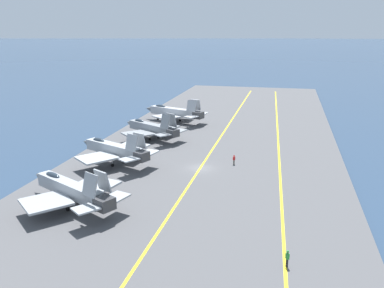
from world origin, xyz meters
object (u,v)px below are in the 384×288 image
(parked_jet_third, at_px, (151,128))
(parked_jet_fourth, at_px, (174,112))
(parked_jet_nearest, at_px, (71,189))
(parked_jet_second, at_px, (114,149))
(crew_red_vest, at_px, (234,159))
(crew_green_vest, at_px, (287,258))

(parked_jet_third, xyz_separation_m, parked_jet_fourth, (16.20, -0.31, 0.25))
(parked_jet_nearest, distance_m, parked_jet_second, 17.23)
(parked_jet_nearest, bearing_deg, parked_jet_fourth, 0.57)
(parked_jet_third, relative_size, parked_jet_fourth, 0.89)
(parked_jet_nearest, distance_m, crew_red_vest, 28.31)
(parked_jet_second, relative_size, crew_green_vest, 8.84)
(crew_green_vest, xyz_separation_m, crew_red_vest, (29.53, 9.10, -0.04))
(crew_red_vest, bearing_deg, parked_jet_third, 56.23)
(parked_jet_third, xyz_separation_m, crew_red_vest, (-12.75, -19.07, -1.39))
(parked_jet_nearest, bearing_deg, crew_green_vest, -106.15)
(parked_jet_second, height_order, crew_red_vest, parked_jet_second)
(parked_jet_nearest, height_order, crew_red_vest, parked_jet_nearest)
(parked_jet_nearest, height_order, parked_jet_fourth, parked_jet_fourth)
(parked_jet_fourth, relative_size, crew_green_vest, 9.64)
(parked_jet_nearest, bearing_deg, parked_jet_second, 5.29)
(parked_jet_nearest, relative_size, crew_green_vest, 9.27)
(parked_jet_second, height_order, crew_green_vest, parked_jet_second)
(crew_green_vest, bearing_deg, parked_jet_second, 49.09)
(parked_jet_nearest, xyz_separation_m, crew_red_vest, (21.61, -18.25, -1.41))
(crew_green_vest, bearing_deg, crew_red_vest, 17.14)
(parked_jet_second, relative_size, parked_jet_fourth, 0.92)
(crew_red_vest, bearing_deg, parked_jet_second, 102.65)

